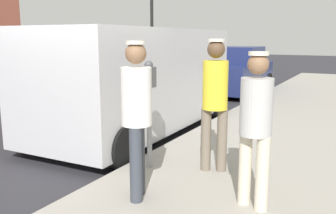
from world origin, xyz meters
The scene contains 9 objects.
ground_plane centered at (0.00, 0.00, 0.00)m, with size 80.00×80.00×0.00m, color #2D2D33.
sidewalk_slab centered at (3.50, 0.00, 0.07)m, with size 5.00×32.00×0.15m, color #9E998E.
parking_meter_near centered at (1.35, -0.09, 1.18)m, with size 0.14×0.18×1.52m.
pedestrian_in_yellow centered at (2.21, 0.20, 1.20)m, with size 0.35×0.34×1.81m.
pedestrian_in_gray centered at (3.00, -0.66, 1.12)m, with size 0.35×0.34×1.69m.
pedestrian_in_white centered at (1.76, -1.05, 1.19)m, with size 0.34×0.34×1.80m.
parked_van centered at (-0.15, 1.99, 1.15)m, with size 2.18×5.22×2.15m.
parked_sedan_ahead centered at (-0.23, 8.62, 0.75)m, with size 2.03×4.44×1.65m.
traffic_light_corner centered at (-6.73, 12.21, 3.52)m, with size 2.48×0.42×5.20m.
Camera 1 is at (3.98, -4.43, 1.98)m, focal length 39.51 mm.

